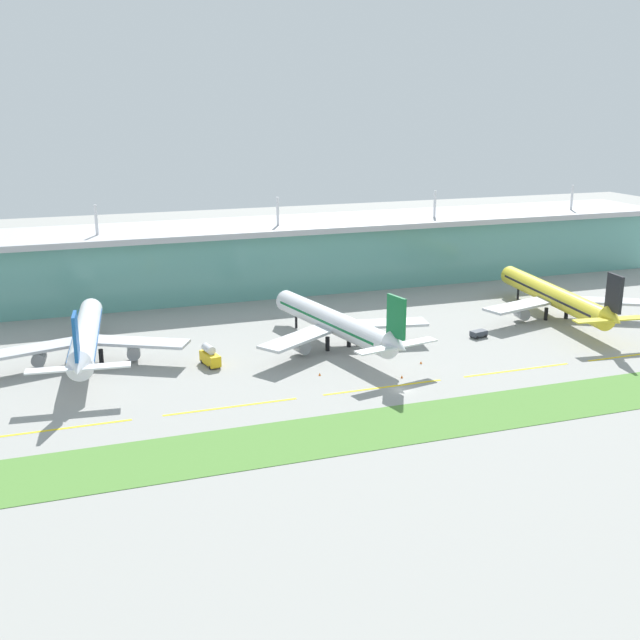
# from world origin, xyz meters

# --- Properties ---
(ground_plane) EXTENTS (600.00, 600.00, 0.00)m
(ground_plane) POSITION_xyz_m (0.00, 0.00, 0.00)
(ground_plane) COLOR gray
(terminal_building) EXTENTS (288.00, 34.00, 31.10)m
(terminal_building) POSITION_xyz_m (-0.00, 100.24, 11.26)
(terminal_building) COLOR #5B9E93
(terminal_building) RESTS_ON ground
(airliner_near) EXTENTS (48.53, 60.18, 18.90)m
(airliner_near) POSITION_xyz_m (-63.23, 41.60, 6.44)
(airliner_near) COLOR white
(airliner_near) RESTS_ON ground
(airliner_middle) EXTENTS (47.78, 60.12, 18.90)m
(airliner_middle) POSITION_xyz_m (-2.99, 33.35, 6.44)
(airliner_middle) COLOR silver
(airliner_middle) RESTS_ON ground
(airliner_far) EXTENTS (48.49, 65.49, 18.90)m
(airliner_far) POSITION_xyz_m (66.23, 38.34, 6.45)
(airliner_far) COLOR yellow
(airliner_far) RESTS_ON ground
(taxiway_stripe_west) EXTENTS (28.00, 0.70, 0.04)m
(taxiway_stripe_west) POSITION_xyz_m (-71.00, 2.96, 0.02)
(taxiway_stripe_west) COLOR yellow
(taxiway_stripe_west) RESTS_ON ground
(taxiway_stripe_mid_west) EXTENTS (28.00, 0.70, 0.04)m
(taxiway_stripe_mid_west) POSITION_xyz_m (-37.00, 2.96, 0.02)
(taxiway_stripe_mid_west) COLOR yellow
(taxiway_stripe_mid_west) RESTS_ON ground
(taxiway_stripe_centre) EXTENTS (28.00, 0.70, 0.04)m
(taxiway_stripe_centre) POSITION_xyz_m (-3.00, 2.96, 0.02)
(taxiway_stripe_centre) COLOR yellow
(taxiway_stripe_centre) RESTS_ON ground
(taxiway_stripe_mid_east) EXTENTS (28.00, 0.70, 0.04)m
(taxiway_stripe_mid_east) POSITION_xyz_m (31.00, 2.96, 0.02)
(taxiway_stripe_mid_east) COLOR yellow
(taxiway_stripe_mid_east) RESTS_ON ground
(taxiway_stripe_east) EXTENTS (28.00, 0.70, 0.04)m
(taxiway_stripe_east) POSITION_xyz_m (65.00, 2.96, 0.02)
(taxiway_stripe_east) COLOR yellow
(taxiway_stripe_east) RESTS_ON ground
(grass_verge) EXTENTS (300.00, 18.00, 0.10)m
(grass_verge) POSITION_xyz_m (0.00, -16.67, 0.05)
(grass_verge) COLOR #518438
(grass_verge) RESTS_ON ground
(pushback_tug) EXTENTS (4.83, 3.35, 1.85)m
(pushback_tug) POSITION_xyz_m (35.94, 28.74, 1.10)
(pushback_tug) COLOR #333842
(pushback_tug) RESTS_ON ground
(fuel_truck) EXTENTS (4.01, 7.58, 4.95)m
(fuel_truck) POSITION_xyz_m (-35.92, 30.03, 2.26)
(fuel_truck) COLOR gold
(fuel_truck) RESTS_ON ground
(safety_cone_left_wingtip) EXTENTS (0.56, 0.56, 0.70)m
(safety_cone_left_wingtip) POSITION_xyz_m (-13.67, 14.75, 0.35)
(safety_cone_left_wingtip) COLOR orange
(safety_cone_left_wingtip) RESTS_ON ground
(safety_cone_nose_front) EXTENTS (0.56, 0.56, 0.70)m
(safety_cone_nose_front) POSITION_xyz_m (3.37, 7.05, 0.35)
(safety_cone_nose_front) COLOR orange
(safety_cone_nose_front) RESTS_ON ground
(safety_cone_right_wingtip) EXTENTS (0.56, 0.56, 0.70)m
(safety_cone_right_wingtip) POSITION_xyz_m (11.92, 14.52, 0.35)
(safety_cone_right_wingtip) COLOR orange
(safety_cone_right_wingtip) RESTS_ON ground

